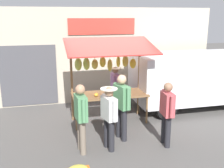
{
  "coord_description": "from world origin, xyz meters",
  "views": [
    {
      "loc": [
        1.77,
        7.29,
        3.12
      ],
      "look_at": [
        0.0,
        0.3,
        1.25
      ],
      "focal_mm": 42.51,
      "sensor_mm": 36.0,
      "label": 1
    }
  ],
  "objects_px": {
    "shopper_in_striped_shirt": "(167,110)",
    "parked_van": "(193,76)",
    "vendor_with_sunhat": "(115,86)",
    "market_stall": "(108,71)",
    "shopper_in_grey_tee": "(122,102)",
    "shopper_with_ponytail": "(109,114)",
    "shopper_with_shopping_bag": "(81,114)"
  },
  "relations": [
    {
      "from": "vendor_with_sunhat",
      "to": "parked_van",
      "type": "xyz_separation_m",
      "value": [
        -2.71,
        0.17,
        0.23
      ]
    },
    {
      "from": "shopper_with_shopping_bag",
      "to": "shopper_in_striped_shirt",
      "type": "bearing_deg",
      "value": -99.58
    },
    {
      "from": "market_stall",
      "to": "shopper_with_shopping_bag",
      "type": "height_order",
      "value": "market_stall"
    },
    {
      "from": "parked_van",
      "to": "shopper_with_ponytail",
      "type": "bearing_deg",
      "value": 32.88
    },
    {
      "from": "shopper_with_shopping_bag",
      "to": "parked_van",
      "type": "xyz_separation_m",
      "value": [
        -4.15,
        -2.2,
        0.18
      ]
    },
    {
      "from": "vendor_with_sunhat",
      "to": "shopper_with_shopping_bag",
      "type": "relative_size",
      "value": 0.93
    },
    {
      "from": "shopper_in_striped_shirt",
      "to": "shopper_with_ponytail",
      "type": "distance_m",
      "value": 1.41
    },
    {
      "from": "market_stall",
      "to": "shopper_in_grey_tee",
      "type": "bearing_deg",
      "value": 92.33
    },
    {
      "from": "shopper_in_grey_tee",
      "to": "shopper_with_ponytail",
      "type": "distance_m",
      "value": 0.64
    },
    {
      "from": "shopper_in_striped_shirt",
      "to": "shopper_with_shopping_bag",
      "type": "xyz_separation_m",
      "value": [
        2.05,
        -0.17,
        0.03
      ]
    },
    {
      "from": "shopper_with_ponytail",
      "to": "parked_van",
      "type": "height_order",
      "value": "parked_van"
    },
    {
      "from": "market_stall",
      "to": "shopper_in_grey_tee",
      "type": "relative_size",
      "value": 1.46
    },
    {
      "from": "shopper_in_grey_tee",
      "to": "shopper_with_ponytail",
      "type": "height_order",
      "value": "shopper_in_grey_tee"
    },
    {
      "from": "shopper_in_striped_shirt",
      "to": "vendor_with_sunhat",
      "type": "bearing_deg",
      "value": 18.96
    },
    {
      "from": "market_stall",
      "to": "shopper_with_shopping_bag",
      "type": "bearing_deg",
      "value": 58.35
    },
    {
      "from": "shopper_in_grey_tee",
      "to": "parked_van",
      "type": "height_order",
      "value": "parked_van"
    },
    {
      "from": "vendor_with_sunhat",
      "to": "shopper_in_grey_tee",
      "type": "distance_m",
      "value": 1.98
    },
    {
      "from": "shopper_in_striped_shirt",
      "to": "parked_van",
      "type": "distance_m",
      "value": 3.17
    },
    {
      "from": "market_stall",
      "to": "shopper_with_shopping_bag",
      "type": "relative_size",
      "value": 1.53
    },
    {
      "from": "market_stall",
      "to": "vendor_with_sunhat",
      "type": "height_order",
      "value": "market_stall"
    },
    {
      "from": "market_stall",
      "to": "vendor_with_sunhat",
      "type": "distance_m",
      "value": 1.04
    },
    {
      "from": "vendor_with_sunhat",
      "to": "shopper_with_ponytail",
      "type": "distance_m",
      "value": 2.53
    },
    {
      "from": "vendor_with_sunhat",
      "to": "shopper_in_grey_tee",
      "type": "bearing_deg",
      "value": -9.17
    },
    {
      "from": "market_stall",
      "to": "parked_van",
      "type": "relative_size",
      "value": 0.57
    },
    {
      "from": "shopper_in_grey_tee",
      "to": "market_stall",
      "type": "bearing_deg",
      "value": -11.79
    },
    {
      "from": "shopper_in_striped_shirt",
      "to": "shopper_with_ponytail",
      "type": "relative_size",
      "value": 1.03
    },
    {
      "from": "vendor_with_sunhat",
      "to": "shopper_with_ponytail",
      "type": "bearing_deg",
      "value": -17.14
    },
    {
      "from": "shopper_in_striped_shirt",
      "to": "parked_van",
      "type": "xyz_separation_m",
      "value": [
        -2.09,
        -2.37,
        0.21
      ]
    },
    {
      "from": "shopper_with_shopping_bag",
      "to": "shopper_in_grey_tee",
      "type": "xyz_separation_m",
      "value": [
        -1.09,
        -0.43,
        0.05
      ]
    },
    {
      "from": "vendor_with_sunhat",
      "to": "shopper_in_grey_tee",
      "type": "height_order",
      "value": "shopper_in_grey_tee"
    },
    {
      "from": "market_stall",
      "to": "shopper_with_ponytail",
      "type": "height_order",
      "value": "market_stall"
    },
    {
      "from": "vendor_with_sunhat",
      "to": "shopper_in_striped_shirt",
      "type": "xyz_separation_m",
      "value": [
        -0.62,
        2.54,
        0.03
      ]
    }
  ]
}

